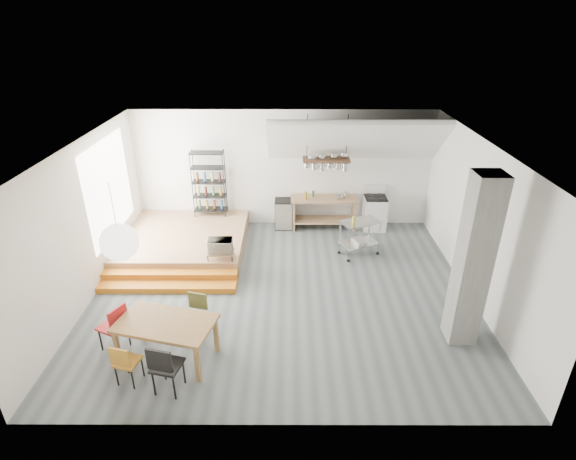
{
  "coord_description": "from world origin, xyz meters",
  "views": [
    {
      "loc": [
        0.15,
        -8.16,
        5.46
      ],
      "look_at": [
        0.13,
        0.8,
        1.08
      ],
      "focal_mm": 28.0,
      "sensor_mm": 36.0,
      "label": 1
    }
  ],
  "objects_px": {
    "rolling_cart": "(360,233)",
    "dining_table": "(166,326)",
    "stove": "(374,212)",
    "mini_fridge": "(284,214)"
  },
  "relations": [
    {
      "from": "rolling_cart",
      "to": "dining_table",
      "type": "bearing_deg",
      "value": -160.07
    },
    {
      "from": "dining_table",
      "to": "stove",
      "type": "bearing_deg",
      "value": 64.06
    },
    {
      "from": "stove",
      "to": "dining_table",
      "type": "height_order",
      "value": "stove"
    },
    {
      "from": "stove",
      "to": "dining_table",
      "type": "distance_m",
      "value": 6.86
    },
    {
      "from": "stove",
      "to": "mini_fridge",
      "type": "xyz_separation_m",
      "value": [
        -2.5,
        0.04,
        -0.07
      ]
    },
    {
      "from": "stove",
      "to": "rolling_cart",
      "type": "xyz_separation_m",
      "value": [
        -0.62,
        -1.51,
        0.11
      ]
    },
    {
      "from": "dining_table",
      "to": "rolling_cart",
      "type": "bearing_deg",
      "value": 58.66
    },
    {
      "from": "rolling_cart",
      "to": "mini_fridge",
      "type": "height_order",
      "value": "rolling_cart"
    },
    {
      "from": "dining_table",
      "to": "mini_fridge",
      "type": "height_order",
      "value": "mini_fridge"
    },
    {
      "from": "stove",
      "to": "mini_fridge",
      "type": "height_order",
      "value": "stove"
    }
  ]
}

